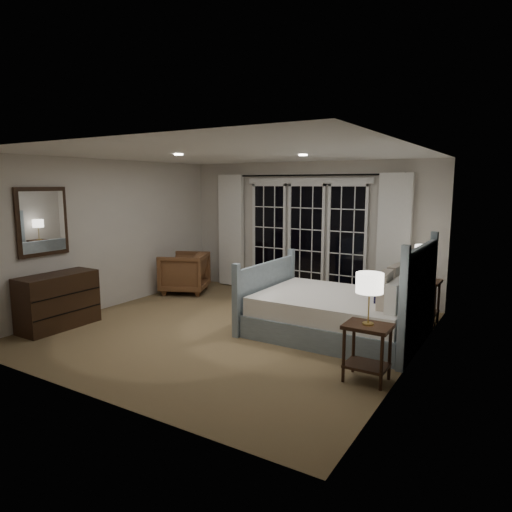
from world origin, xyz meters
The scene contains 20 objects.
floor centered at (0.00, 0.00, 0.00)m, with size 5.00×5.00×0.00m, color olive.
ceiling centered at (0.00, 0.00, 2.50)m, with size 5.00×5.00×0.00m, color white.
wall_left centered at (-2.50, 0.00, 1.25)m, with size 0.02×5.00×2.50m, color beige.
wall_right centered at (2.50, 0.00, 1.25)m, with size 0.02×5.00×2.50m, color beige.
wall_back centered at (0.00, 2.50, 1.25)m, with size 5.00×0.02×2.50m, color beige.
wall_front centered at (0.00, -2.50, 1.25)m, with size 5.00×0.02×2.50m, color beige.
french_doors centered at (0.00, 2.46, 1.09)m, with size 2.50×0.04×2.20m.
curtain_rod centered at (0.00, 2.40, 2.25)m, with size 0.03×0.03×3.50m, color black.
curtain_left centered at (-1.65, 2.38, 1.15)m, with size 0.55×0.10×2.25m, color white.
curtain_right centered at (1.65, 2.38, 1.15)m, with size 0.55×0.10×2.25m, color white.
downlight_a centered at (0.80, 0.60, 2.49)m, with size 0.12×0.12×0.01m, color white.
downlight_b centered at (-0.60, -0.40, 2.49)m, with size 0.12×0.12×0.01m, color white.
bed centered at (1.41, 0.57, 0.33)m, with size 2.29×1.64×1.34m.
nightstand_left centered at (2.22, -0.71, 0.41)m, with size 0.48×0.38×0.63m.
nightstand_right centered at (2.27, 1.72, 0.45)m, with size 0.52×0.42×0.68m.
lamp_left centered at (2.22, -0.71, 1.07)m, with size 0.29×0.29×0.56m.
lamp_right centered at (2.27, 1.72, 1.09)m, with size 0.27×0.27×0.52m.
armchair centered at (-2.10, 1.42, 0.39)m, with size 0.83×0.86×0.78m, color brown.
dresser centered at (-2.23, -1.26, 0.40)m, with size 0.48×1.13×0.80m.
mirror centered at (-2.47, -1.26, 1.55)m, with size 0.05×0.85×1.00m.
Camera 1 is at (3.62, -5.28, 2.09)m, focal length 32.00 mm.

